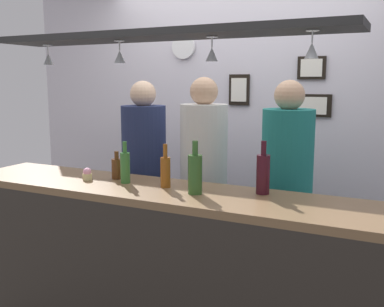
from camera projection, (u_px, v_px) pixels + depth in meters
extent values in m
cube|color=silver|center=(243.00, 124.00, 3.88)|extent=(4.40, 0.06, 2.60)
cube|color=brown|center=(158.00, 192.00, 2.64)|extent=(2.70, 0.55, 0.04)
cube|color=#2D2823|center=(136.00, 293.00, 2.50)|extent=(2.65, 0.04, 1.00)
cube|color=black|center=(161.00, 35.00, 2.54)|extent=(2.20, 0.36, 0.04)
cylinder|color=silver|center=(48.00, 45.00, 2.97)|extent=(0.06, 0.06, 0.00)
cylinder|color=silver|center=(48.00, 49.00, 2.97)|extent=(0.01, 0.01, 0.06)
cone|color=silver|center=(48.00, 59.00, 2.98)|extent=(0.07, 0.07, 0.08)
cylinder|color=silver|center=(119.00, 41.00, 2.66)|extent=(0.06, 0.06, 0.00)
cylinder|color=silver|center=(119.00, 46.00, 2.66)|extent=(0.01, 0.01, 0.06)
cone|color=silver|center=(120.00, 57.00, 2.67)|extent=(0.07, 0.07, 0.08)
cylinder|color=silver|center=(212.00, 37.00, 2.42)|extent=(0.06, 0.06, 0.00)
cylinder|color=silver|center=(212.00, 42.00, 2.43)|extent=(0.01, 0.01, 0.06)
cone|color=silver|center=(212.00, 54.00, 2.44)|extent=(0.07, 0.07, 0.08)
cylinder|color=silver|center=(313.00, 31.00, 2.12)|extent=(0.06, 0.06, 0.00)
cylinder|color=silver|center=(312.00, 37.00, 2.12)|extent=(0.01, 0.01, 0.06)
cone|color=silver|center=(312.00, 51.00, 2.13)|extent=(0.07, 0.07, 0.08)
cube|color=#2D334C|center=(146.00, 243.00, 3.56)|extent=(0.17, 0.18, 0.80)
cylinder|color=navy|center=(144.00, 151.00, 3.44)|extent=(0.34, 0.34, 0.69)
sphere|color=beige|center=(143.00, 94.00, 3.37)|extent=(0.20, 0.20, 0.20)
cube|color=#2D334C|center=(203.00, 253.00, 3.33)|extent=(0.17, 0.18, 0.81)
cylinder|color=white|center=(204.00, 153.00, 3.21)|extent=(0.34, 0.34, 0.70)
sphere|color=tan|center=(204.00, 91.00, 3.14)|extent=(0.20, 0.20, 0.20)
cube|color=#2D334C|center=(283.00, 269.00, 3.07)|extent=(0.17, 0.18, 0.80)
cylinder|color=#1E7A75|center=(287.00, 162.00, 2.95)|extent=(0.34, 0.34, 0.69)
sphere|color=tan|center=(289.00, 95.00, 2.88)|extent=(0.20, 0.20, 0.20)
cylinder|color=brown|center=(165.00, 172.00, 2.65)|extent=(0.06, 0.06, 0.18)
cylinder|color=brown|center=(165.00, 151.00, 2.63)|extent=(0.03, 0.03, 0.08)
cylinder|color=#380F19|center=(263.00, 174.00, 2.50)|extent=(0.08, 0.08, 0.22)
cylinder|color=#380F19|center=(264.00, 148.00, 2.47)|extent=(0.03, 0.03, 0.08)
cylinder|color=#512D14|center=(117.00, 169.00, 2.89)|extent=(0.07, 0.07, 0.13)
cylinder|color=#512D14|center=(117.00, 155.00, 2.87)|extent=(0.03, 0.03, 0.05)
cylinder|color=#2D5623|center=(195.00, 174.00, 2.49)|extent=(0.08, 0.08, 0.22)
cylinder|color=#2D5623|center=(195.00, 148.00, 2.47)|extent=(0.03, 0.03, 0.08)
cylinder|color=#336B2D|center=(125.00, 168.00, 2.76)|extent=(0.06, 0.06, 0.19)
cylinder|color=#336B2D|center=(125.00, 147.00, 2.74)|extent=(0.03, 0.03, 0.07)
cylinder|color=beige|center=(87.00, 177.00, 2.86)|extent=(0.06, 0.06, 0.04)
sphere|color=pink|center=(87.00, 172.00, 2.86)|extent=(0.05, 0.05, 0.05)
cube|color=black|center=(312.00, 68.00, 3.52)|extent=(0.22, 0.02, 0.18)
cube|color=white|center=(311.00, 68.00, 3.51)|extent=(0.17, 0.01, 0.14)
cube|color=black|center=(239.00, 90.00, 3.81)|extent=(0.18, 0.02, 0.26)
cube|color=white|center=(239.00, 90.00, 3.80)|extent=(0.14, 0.01, 0.20)
cube|color=black|center=(312.00, 106.00, 3.56)|extent=(0.30, 0.02, 0.18)
cube|color=white|center=(312.00, 106.00, 3.55)|extent=(0.23, 0.01, 0.14)
cylinder|color=white|center=(184.00, 46.00, 3.97)|extent=(0.22, 0.03, 0.22)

